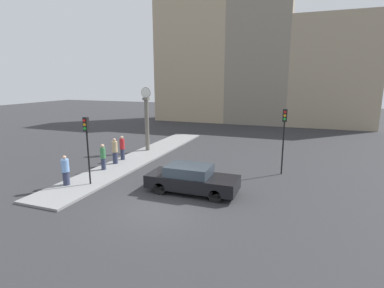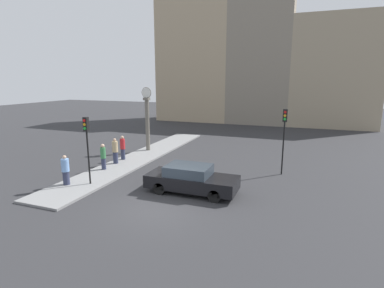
{
  "view_description": "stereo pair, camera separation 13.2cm",
  "coord_description": "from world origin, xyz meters",
  "px_view_note": "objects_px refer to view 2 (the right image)",
  "views": [
    {
      "loc": [
        5.89,
        -11.55,
        5.77
      ],
      "look_at": [
        -0.43,
        5.56,
        1.86
      ],
      "focal_mm": 28.0,
      "sensor_mm": 36.0,
      "label": 1
    },
    {
      "loc": [
        6.01,
        -11.51,
        5.77
      ],
      "look_at": [
        -0.43,
        5.56,
        1.86
      ],
      "focal_mm": 28.0,
      "sensor_mm": 36.0,
      "label": 2
    }
  ],
  "objects_px": {
    "sedan_car": "(191,179)",
    "pedestrian_blue_stripe": "(66,170)",
    "traffic_light_far": "(284,128)",
    "traffic_light_near": "(87,137)",
    "pedestrian_red_top": "(123,148)",
    "pedestrian_tan_coat": "(115,151)",
    "street_clock": "(147,120)",
    "pedestrian_green_hoodie": "(103,157)"
  },
  "relations": [
    {
      "from": "traffic_light_near",
      "to": "pedestrian_red_top",
      "type": "xyz_separation_m",
      "value": [
        -1.22,
        5.11,
        -1.79
      ]
    },
    {
      "from": "street_clock",
      "to": "pedestrian_green_hoodie",
      "type": "xyz_separation_m",
      "value": [
        -0.02,
        -5.84,
        -1.63
      ]
    },
    {
      "from": "sedan_car",
      "to": "traffic_light_far",
      "type": "height_order",
      "value": "traffic_light_far"
    },
    {
      "from": "pedestrian_green_hoodie",
      "to": "pedestrian_tan_coat",
      "type": "distance_m",
      "value": 1.48
    },
    {
      "from": "street_clock",
      "to": "pedestrian_red_top",
      "type": "xyz_separation_m",
      "value": [
        -0.24,
        -3.29,
        -1.61
      ]
    },
    {
      "from": "traffic_light_near",
      "to": "pedestrian_tan_coat",
      "type": "distance_m",
      "value": 4.55
    },
    {
      "from": "traffic_light_far",
      "to": "pedestrian_green_hoodie",
      "type": "xyz_separation_m",
      "value": [
        -10.8,
        -3.35,
        -1.93
      ]
    },
    {
      "from": "pedestrian_blue_stripe",
      "to": "traffic_light_far",
      "type": "bearing_deg",
      "value": 30.61
    },
    {
      "from": "traffic_light_far",
      "to": "sedan_car",
      "type": "bearing_deg",
      "value": -130.7
    },
    {
      "from": "pedestrian_green_hoodie",
      "to": "pedestrian_blue_stripe",
      "type": "distance_m",
      "value": 3.12
    },
    {
      "from": "sedan_car",
      "to": "traffic_light_far",
      "type": "relative_size",
      "value": 1.16
    },
    {
      "from": "pedestrian_green_hoodie",
      "to": "pedestrian_red_top",
      "type": "relative_size",
      "value": 0.96
    },
    {
      "from": "street_clock",
      "to": "pedestrian_blue_stripe",
      "type": "relative_size",
      "value": 3.07
    },
    {
      "from": "traffic_light_near",
      "to": "pedestrian_blue_stripe",
      "type": "distance_m",
      "value": 2.24
    },
    {
      "from": "sedan_car",
      "to": "street_clock",
      "type": "xyz_separation_m",
      "value": [
        -6.59,
        7.36,
        1.86
      ]
    },
    {
      "from": "sedan_car",
      "to": "pedestrian_red_top",
      "type": "height_order",
      "value": "pedestrian_red_top"
    },
    {
      "from": "sedan_car",
      "to": "pedestrian_green_hoodie",
      "type": "height_order",
      "value": "pedestrian_green_hoodie"
    },
    {
      "from": "pedestrian_blue_stripe",
      "to": "pedestrian_green_hoodie",
      "type": "bearing_deg",
      "value": 87.46
    },
    {
      "from": "pedestrian_blue_stripe",
      "to": "sedan_car",
      "type": "bearing_deg",
      "value": 13.34
    },
    {
      "from": "traffic_light_near",
      "to": "pedestrian_blue_stripe",
      "type": "bearing_deg",
      "value": -153.43
    },
    {
      "from": "sedan_car",
      "to": "traffic_light_near",
      "type": "bearing_deg",
      "value": -169.56
    },
    {
      "from": "pedestrian_red_top",
      "to": "pedestrian_blue_stripe",
      "type": "bearing_deg",
      "value": -89.12
    },
    {
      "from": "sedan_car",
      "to": "pedestrian_blue_stripe",
      "type": "distance_m",
      "value": 6.94
    },
    {
      "from": "traffic_light_near",
      "to": "street_clock",
      "type": "height_order",
      "value": "street_clock"
    },
    {
      "from": "sedan_car",
      "to": "street_clock",
      "type": "height_order",
      "value": "street_clock"
    },
    {
      "from": "pedestrian_blue_stripe",
      "to": "pedestrian_red_top",
      "type": "height_order",
      "value": "pedestrian_red_top"
    },
    {
      "from": "sedan_car",
      "to": "pedestrian_tan_coat",
      "type": "distance_m",
      "value": 7.37
    },
    {
      "from": "pedestrian_tan_coat",
      "to": "pedestrian_green_hoodie",
      "type": "bearing_deg",
      "value": -85.54
    },
    {
      "from": "pedestrian_red_top",
      "to": "pedestrian_tan_coat",
      "type": "bearing_deg",
      "value": -84.17
    },
    {
      "from": "traffic_light_near",
      "to": "traffic_light_far",
      "type": "distance_m",
      "value": 11.44
    },
    {
      "from": "traffic_light_far",
      "to": "pedestrian_blue_stripe",
      "type": "height_order",
      "value": "traffic_light_far"
    },
    {
      "from": "pedestrian_blue_stripe",
      "to": "pedestrian_tan_coat",
      "type": "bearing_deg",
      "value": 89.71
    },
    {
      "from": "street_clock",
      "to": "pedestrian_blue_stripe",
      "type": "height_order",
      "value": "street_clock"
    },
    {
      "from": "sedan_car",
      "to": "traffic_light_near",
      "type": "xyz_separation_m",
      "value": [
        -5.62,
        -1.03,
        2.05
      ]
    },
    {
      "from": "traffic_light_far",
      "to": "pedestrian_red_top",
      "type": "relative_size",
      "value": 2.34
    },
    {
      "from": "sedan_car",
      "to": "pedestrian_tan_coat",
      "type": "bearing_deg",
      "value": 156.0
    },
    {
      "from": "pedestrian_tan_coat",
      "to": "pedestrian_blue_stripe",
      "type": "relative_size",
      "value": 1.06
    },
    {
      "from": "traffic_light_near",
      "to": "pedestrian_green_hoodie",
      "type": "xyz_separation_m",
      "value": [
        -0.99,
        2.56,
        -1.82
      ]
    },
    {
      "from": "sedan_car",
      "to": "traffic_light_near",
      "type": "relative_size",
      "value": 1.27
    },
    {
      "from": "pedestrian_blue_stripe",
      "to": "pedestrian_red_top",
      "type": "relative_size",
      "value": 0.95
    },
    {
      "from": "traffic_light_far",
      "to": "traffic_light_near",
      "type": "bearing_deg",
      "value": -148.95
    },
    {
      "from": "sedan_car",
      "to": "traffic_light_far",
      "type": "bearing_deg",
      "value": 49.3
    }
  ]
}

